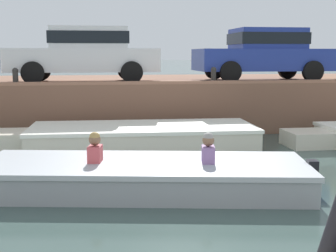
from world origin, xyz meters
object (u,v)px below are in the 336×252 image
object	(u,v)px
car_left_inner_white	(86,52)
motorboat_passing	(129,176)
boat_moored_central_cream	(132,138)
mooring_bollard_east	(214,74)
car_centre_blue	(264,52)
mooring_bollard_mid	(15,76)

from	to	relation	value
car_left_inner_white	motorboat_passing	bearing A→B (deg)	-82.85
boat_moored_central_cream	mooring_bollard_east	world-z (taller)	mooring_bollard_east
car_centre_blue	mooring_bollard_mid	xyz separation A→B (m)	(-7.02, -1.16, -0.61)
mooring_bollard_east	car_left_inner_white	bearing A→B (deg)	161.46
car_left_inner_white	mooring_bollard_mid	bearing A→B (deg)	-146.66
motorboat_passing	mooring_bollard_mid	world-z (taller)	mooring_bollard_mid
boat_moored_central_cream	car_centre_blue	world-z (taller)	car_centre_blue
boat_moored_central_cream	mooring_bollard_mid	distance (m)	3.64
car_centre_blue	motorboat_passing	bearing A→B (deg)	-125.43
car_left_inner_white	mooring_bollard_mid	size ratio (longest dim) A/B	9.44
car_centre_blue	mooring_bollard_east	xyz separation A→B (m)	(-1.82, -1.16, -0.61)
car_left_inner_white	car_centre_blue	distance (m)	5.27
boat_moored_central_cream	mooring_bollard_east	xyz separation A→B (m)	(2.37, 1.83, 1.36)
car_centre_blue	mooring_bollard_mid	distance (m)	7.14
mooring_bollard_mid	car_left_inner_white	bearing A→B (deg)	33.34
car_left_inner_white	car_centre_blue	bearing A→B (deg)	0.00
car_centre_blue	mooring_bollard_mid	world-z (taller)	car_centre_blue
boat_moored_central_cream	car_centre_blue	size ratio (longest dim) A/B	1.56
car_left_inner_white	car_centre_blue	size ratio (longest dim) A/B	1.06
car_left_inner_white	mooring_bollard_east	distance (m)	3.69
boat_moored_central_cream	car_centre_blue	xyz separation A→B (m)	(4.19, 2.99, 1.97)
motorboat_passing	mooring_bollard_east	distance (m)	5.95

